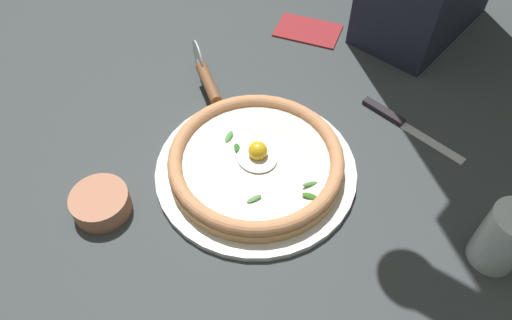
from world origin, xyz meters
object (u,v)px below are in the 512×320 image
at_px(pizza, 256,161).
at_px(side_bowl, 101,203).
at_px(pizza_cutter, 206,76).
at_px(drinking_glass, 502,241).
at_px(table_knife, 397,120).
at_px(folded_napkin, 308,30).

relative_size(pizza, side_bowl, 3.16).
distance_m(pizza, side_bowl, 0.26).
height_order(pizza, pizza_cutter, pizza_cutter).
xyz_separation_m(pizza_cutter, drinking_glass, (-0.58, -0.01, 0.01)).
height_order(pizza_cutter, table_knife, pizza_cutter).
relative_size(pizza, pizza_cutter, 2.00).
bearing_deg(side_bowl, table_knife, -119.74).
relative_size(table_knife, drinking_glass, 1.96).
height_order(pizza, folded_napkin, pizza).
xyz_separation_m(pizza, table_knife, (-0.13, -0.26, -0.03)).
bearing_deg(folded_napkin, side_bowl, 91.75).
height_order(drinking_glass, folded_napkin, drinking_glass).
height_order(side_bowl, table_knife, side_bowl).
bearing_deg(drinking_glass, table_knife, -32.90).
distance_m(side_bowl, pizza_cutter, 0.32).
height_order(table_knife, drinking_glass, drinking_glass).
relative_size(pizza_cutter, table_knife, 0.68).
bearing_deg(pizza_cutter, drinking_glass, -179.41).
xyz_separation_m(pizza, drinking_glass, (-0.38, -0.10, 0.02)).
bearing_deg(table_knife, pizza, 63.51).
bearing_deg(pizza, drinking_glass, -165.11).
relative_size(table_knife, folded_napkin, 1.54).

